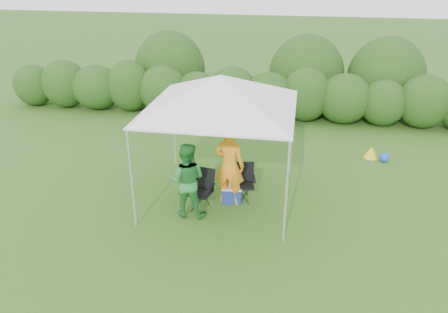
% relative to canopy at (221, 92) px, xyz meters
% --- Properties ---
extents(ground, '(70.00, 70.00, 0.00)m').
position_rel_canopy_xyz_m(ground, '(0.00, -0.50, -2.46)').
color(ground, '#36621E').
extents(hedge, '(17.44, 1.53, 1.80)m').
position_rel_canopy_xyz_m(hedge, '(0.11, 5.50, -1.63)').
color(hedge, '#254B17').
rests_on(hedge, ground).
extents(canopy, '(3.10, 3.10, 2.83)m').
position_rel_canopy_xyz_m(canopy, '(0.00, 0.00, 0.00)').
color(canopy, silver).
rests_on(canopy, ground).
extents(chair_right, '(0.58, 0.54, 0.84)m').
position_rel_canopy_xyz_m(chair_right, '(0.51, 0.00, -1.99)').
color(chair_right, black).
rests_on(chair_right, ground).
extents(chair_left, '(0.63, 0.59, 0.89)m').
position_rel_canopy_xyz_m(chair_left, '(-0.33, -0.53, -1.96)').
color(chair_left, black).
rests_on(chair_left, ground).
extents(man, '(0.72, 0.53, 1.82)m').
position_rel_canopy_xyz_m(man, '(0.23, -0.24, -1.55)').
color(man, orange).
rests_on(man, ground).
extents(woman, '(0.82, 0.65, 1.63)m').
position_rel_canopy_xyz_m(woman, '(-0.56, -0.89, -1.64)').
color(woman, '#297D34').
rests_on(woman, ground).
extents(cooler, '(0.47, 0.35, 0.37)m').
position_rel_canopy_xyz_m(cooler, '(0.28, -0.20, -2.27)').
color(cooler, navy).
rests_on(cooler, ground).
extents(bottle, '(0.06, 0.06, 0.22)m').
position_rel_canopy_xyz_m(bottle, '(0.34, -0.24, -1.98)').
color(bottle, '#592D0C').
rests_on(bottle, cooler).
extents(lawn_toy, '(0.64, 0.53, 0.32)m').
position_rel_canopy_xyz_m(lawn_toy, '(3.74, 2.73, -2.31)').
color(lawn_toy, yellow).
rests_on(lawn_toy, ground).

